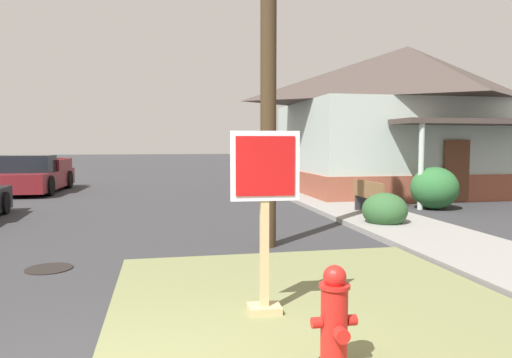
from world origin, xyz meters
TOP-DOWN VIEW (x-y plane):
  - grass_corner_patch at (2.20, 1.82)m, footprint 4.73×5.38m
  - sidewalk_strip at (5.77, 6.76)m, footprint 2.20×19.78m
  - fire_hydrant at (1.82, 0.32)m, footprint 0.38×0.34m
  - stop_sign at (1.55, 1.74)m, footprint 0.75×0.29m
  - manhole_cover at (-1.28, 4.44)m, footprint 0.70×0.70m
  - pickup_truck_maroon at (-4.47, 16.63)m, footprint 2.20×5.08m
  - street_bench at (5.76, 8.05)m, footprint 0.45×1.68m
  - corner_house at (9.85, 13.81)m, footprint 9.30×8.15m
  - shrub_near_porch at (8.31, 9.30)m, footprint 1.37×1.37m
  - shrub_by_curb at (5.48, 6.77)m, footprint 1.03×1.03m

SIDE VIEW (x-z plane):
  - manhole_cover at x=-1.28m, z-range 0.00..0.02m
  - grass_corner_patch at x=2.20m, z-range 0.00..0.08m
  - sidewalk_strip at x=5.77m, z-range 0.00..0.12m
  - shrub_by_curb at x=5.48m, z-range 0.00..0.80m
  - fire_hydrant at x=1.82m, z-range 0.05..0.94m
  - street_bench at x=5.76m, z-range 0.17..1.02m
  - pickup_truck_maroon at x=-4.47m, z-range -0.12..1.36m
  - shrub_near_porch at x=8.31m, z-range 0.00..1.25m
  - stop_sign at x=1.55m, z-range 0.05..2.05m
  - corner_house at x=9.85m, z-range 0.08..5.75m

